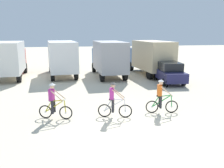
{
  "coord_description": "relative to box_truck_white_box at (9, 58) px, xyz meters",
  "views": [
    {
      "loc": [
        -2.74,
        -9.68,
        4.25
      ],
      "look_at": [
        -0.27,
        4.35,
        1.1
      ],
      "focal_mm": 38.23,
      "sensor_mm": 36.0,
      "label": 1
    }
  ],
  "objects": [
    {
      "name": "box_truck_white_box",
      "position": [
        0.0,
        0.0,
        0.0
      ],
      "size": [
        2.81,
        6.89,
        3.35
      ],
      "color": "white",
      "rests_on": "ground"
    },
    {
      "name": "sedan_parked",
      "position": [
        13.68,
        -4.52,
        -0.99
      ],
      "size": [
        2.09,
        4.33,
        1.76
      ],
      "color": "#1E1E4C",
      "rests_on": "ground"
    },
    {
      "name": "cyclist_near_camera",
      "position": [
        10.16,
        -11.69,
        -1.03
      ],
      "size": [
        1.72,
        0.54,
        1.82
      ],
      "color": "black",
      "rests_on": "ground"
    },
    {
      "name": "box_truck_tan_camper",
      "position": [
        13.36,
        -0.47,
        0.0
      ],
      "size": [
        2.99,
        6.94,
        3.35
      ],
      "color": "#CCB78E",
      "rests_on": "ground"
    },
    {
      "name": "ground_plane",
      "position": [
        8.25,
        -13.47,
        -1.87
      ],
      "size": [
        120.0,
        120.0,
        0.0
      ],
      "primitive_type": "plane",
      "color": "beige"
    },
    {
      "name": "cyclist_orange_shirt",
      "position": [
        4.65,
        -11.6,
        -1.03
      ],
      "size": [
        1.67,
        0.69,
        1.82
      ],
      "color": "black",
      "rests_on": "ground"
    },
    {
      "name": "cyclist_cowboy_hat",
      "position": [
        7.58,
        -11.91,
        -1.03
      ],
      "size": [
        1.69,
        0.62,
        1.82
      ],
      "color": "black",
      "rests_on": "ground"
    },
    {
      "name": "box_truck_avon_van",
      "position": [
        4.72,
        0.24,
        0.0
      ],
      "size": [
        3.05,
        6.96,
        3.35
      ],
      "color": "white",
      "rests_on": "ground"
    },
    {
      "name": "box_truck_grey_hauler",
      "position": [
        9.11,
        -0.76,
        0.0
      ],
      "size": [
        2.65,
        6.84,
        3.35
      ],
      "color": "#9E9EA3",
      "rests_on": "ground"
    },
    {
      "name": "bicycle_spare",
      "position": [
        13.1,
        -5.85,
        -1.48
      ],
      "size": [
        1.11,
        1.4,
        0.97
      ],
      "color": "black",
      "rests_on": "ground"
    }
  ]
}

